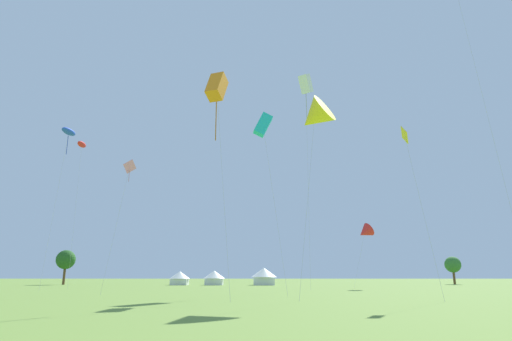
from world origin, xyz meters
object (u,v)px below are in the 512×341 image
at_px(kite_yellow_delta, 315,117).
at_px(tree_distant_left, 66,260).
at_px(kite_white_box, 306,84).
at_px(festival_tent_right, 180,277).
at_px(festival_tent_center, 264,275).
at_px(festival_tent_left, 214,277).
at_px(kite_pink_diamond, 129,170).
at_px(kite_red_parafoil, 82,145).
at_px(kite_red_delta, 365,232).
at_px(tree_distant_right, 453,265).
at_px(kite_blue_parafoil, 69,132).
at_px(kite_yellow_diamond, 406,139).
at_px(kite_cyan_box, 263,125).
at_px(kite_orange_box, 217,87).

bearing_deg(kite_yellow_delta, tree_distant_left, 130.51).
height_order(kite_white_box, kite_yellow_delta, kite_white_box).
bearing_deg(kite_yellow_delta, festival_tent_right, 112.70).
bearing_deg(festival_tent_center, festival_tent_left, 180.00).
bearing_deg(kite_pink_diamond, kite_red_parafoil, 127.79).
xyz_separation_m(kite_red_delta, tree_distant_right, (23.04, 26.06, -3.76)).
distance_m(kite_red_parafoil, kite_blue_parafoil, 8.59).
relative_size(kite_blue_parafoil, kite_yellow_diamond, 1.49).
xyz_separation_m(kite_yellow_diamond, kite_yellow_delta, (-6.75, 1.45, 2.42)).
bearing_deg(kite_red_delta, festival_tent_left, 139.59).
height_order(kite_yellow_diamond, kite_cyan_box, kite_cyan_box).
relative_size(kite_red_parafoil, kite_yellow_delta, 1.26).
relative_size(tree_distant_left, tree_distant_right, 1.20).
distance_m(kite_yellow_delta, kite_pink_diamond, 20.53).
distance_m(kite_cyan_box, festival_tent_center, 41.77).
bearing_deg(kite_white_box, festival_tent_center, 102.60).
xyz_separation_m(kite_blue_parafoil, tree_distant_right, (60.88, 34.92, -15.22)).
bearing_deg(kite_blue_parafoil, festival_tent_left, 60.99).
relative_size(kite_white_box, kite_yellow_delta, 1.75).
relative_size(kite_white_box, tree_distant_right, 5.40).
distance_m(kite_yellow_diamond, kite_white_box, 26.54).
bearing_deg(tree_distant_right, kite_white_box, -134.59).
distance_m(kite_white_box, festival_tent_left, 38.05).
xyz_separation_m(festival_tent_center, tree_distant_left, (-36.71, 2.75, 2.82)).
bearing_deg(kite_yellow_diamond, kite_yellow_delta, 167.87).
height_order(kite_orange_box, festival_tent_left, kite_orange_box).
bearing_deg(kite_red_parafoil, kite_yellow_delta, -39.93).
distance_m(kite_orange_box, tree_distant_right, 68.69).
relative_size(kite_white_box, tree_distant_left, 4.51).
height_order(kite_cyan_box, kite_red_delta, kite_cyan_box).
xyz_separation_m(kite_yellow_delta, festival_tent_center, (-3.74, 44.59, -12.72)).
relative_size(kite_red_parafoil, festival_tent_left, 5.33).
bearing_deg(kite_red_delta, kite_pink_diamond, -150.30).
bearing_deg(kite_red_delta, kite_yellow_delta, -111.03).
bearing_deg(kite_pink_diamond, kite_cyan_box, -17.99).
distance_m(kite_red_parafoil, kite_red_delta, 41.61).
bearing_deg(kite_cyan_box, kite_blue_parafoil, 154.25).
height_order(kite_blue_parafoil, kite_yellow_delta, kite_blue_parafoil).
height_order(kite_red_parafoil, festival_tent_right, kite_red_parafoil).
bearing_deg(festival_tent_right, kite_yellow_delta, -67.30).
bearing_deg(kite_white_box, festival_tent_right, 129.73).
bearing_deg(kite_yellow_delta, festival_tent_left, 105.71).
bearing_deg(kite_red_parafoil, kite_white_box, -8.94).
xyz_separation_m(kite_orange_box, kite_cyan_box, (3.66, 7.56, -0.37)).
bearing_deg(kite_white_box, kite_blue_parafoil, -173.57).
height_order(kite_orange_box, kite_cyan_box, kite_orange_box).
distance_m(kite_yellow_diamond, kite_yellow_delta, 7.31).
height_order(kite_red_parafoil, kite_cyan_box, kite_red_parafoil).
bearing_deg(kite_cyan_box, festival_tent_right, 110.18).
distance_m(kite_blue_parafoil, kite_white_box, 30.96).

